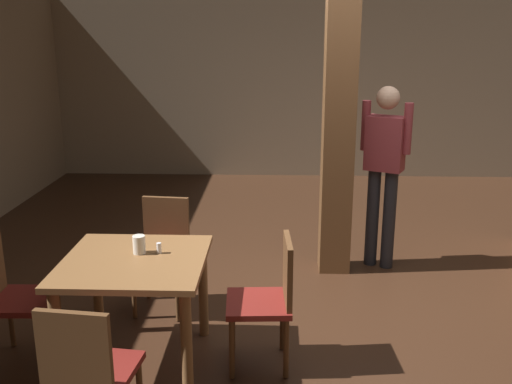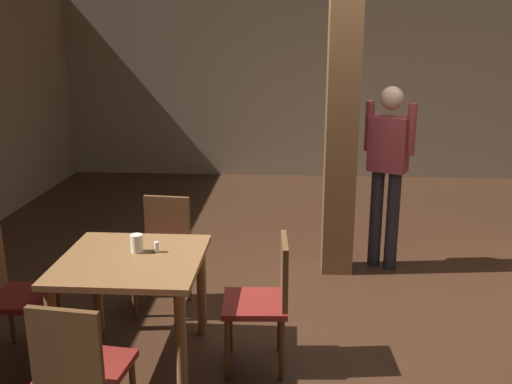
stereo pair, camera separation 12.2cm
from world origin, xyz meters
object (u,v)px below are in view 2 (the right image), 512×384
object	(u,v)px
chair_south	(79,368)
dining_table	(132,276)
chair_north	(164,247)
napkin_cup	(137,243)
standing_person	(388,165)
salt_shaker	(156,247)
chair_west	(9,290)
chair_east	(266,296)

from	to	relation	value
chair_south	dining_table	bearing A→B (deg)	87.40
chair_north	napkin_cup	distance (m)	0.81
chair_north	standing_person	world-z (taller)	standing_person
chair_south	salt_shaker	distance (m)	1.05
chair_west	standing_person	size ratio (longest dim) A/B	0.52
chair_north	napkin_cup	xyz separation A→B (m)	(-0.00, -0.75, 0.32)
chair_east	napkin_cup	xyz separation A→B (m)	(-0.87, 0.08, 0.32)
standing_person	napkin_cup	bearing A→B (deg)	-138.89
chair_south	salt_shaker	size ratio (longest dim) A/B	12.19
chair_south	standing_person	bearing A→B (deg)	53.48
dining_table	chair_west	distance (m)	0.86
chair_west	chair_east	bearing A→B (deg)	0.71
chair_south	salt_shaker	world-z (taller)	chair_south
chair_east	standing_person	xyz separation A→B (m)	(1.03, 1.74, 0.50)
chair_west	salt_shaker	bearing A→B (deg)	6.20
chair_west	salt_shaker	xyz separation A→B (m)	(1.00, 0.11, 0.29)
chair_west	chair_north	bearing A→B (deg)	44.45
chair_west	chair_south	size ratio (longest dim) A/B	1.00
dining_table	chair_west	bearing A→B (deg)	-179.64
chair_north	chair_west	xyz separation A→B (m)	(-0.87, -0.85, 0.00)
chair_east	chair_south	size ratio (longest dim) A/B	1.00
dining_table	chair_east	size ratio (longest dim) A/B	1.04
napkin_cup	chair_south	bearing A→B (deg)	-93.17
standing_person	chair_north	bearing A→B (deg)	-154.34
chair_south	napkin_cup	size ratio (longest dim) A/B	7.23
chair_west	chair_east	xyz separation A→B (m)	(1.74, 0.02, 0.00)
chair_east	chair_south	distance (m)	1.29
napkin_cup	salt_shaker	world-z (taller)	napkin_cup
dining_table	napkin_cup	xyz separation A→B (m)	(0.01, 0.10, 0.19)
chair_west	napkin_cup	distance (m)	0.93
chair_south	chair_east	bearing A→B (deg)	44.18
chair_east	standing_person	size ratio (longest dim) A/B	0.52
chair_north	chair_east	world-z (taller)	same
napkin_cup	standing_person	size ratio (longest dim) A/B	0.07
salt_shaker	chair_west	bearing A→B (deg)	-173.80
chair_north	standing_person	bearing A→B (deg)	25.66
dining_table	standing_person	world-z (taller)	standing_person
chair_west	dining_table	bearing A→B (deg)	0.36
chair_east	chair_south	world-z (taller)	same
salt_shaker	standing_person	bearing A→B (deg)	43.07
chair_west	chair_east	size ratio (longest dim) A/B	1.00
napkin_cup	salt_shaker	xyz separation A→B (m)	(0.13, 0.00, -0.03)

